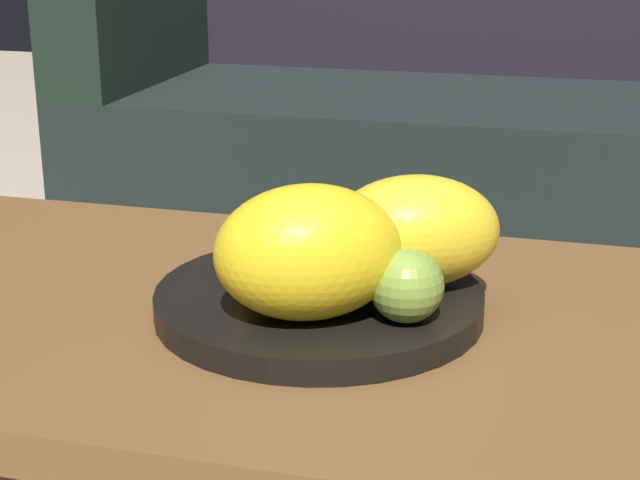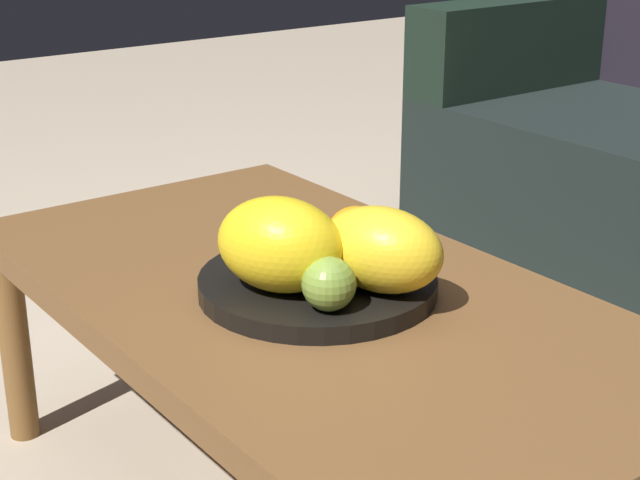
{
  "view_description": "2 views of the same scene",
  "coord_description": "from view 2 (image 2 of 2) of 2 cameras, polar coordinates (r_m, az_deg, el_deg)",
  "views": [
    {
      "loc": [
        0.26,
        -0.89,
        0.77
      ],
      "look_at": [
        0.01,
        0.0,
        0.46
      ],
      "focal_mm": 56.77,
      "sensor_mm": 36.0,
      "label": 1
    },
    {
      "loc": [
        1.01,
        -0.73,
        0.92
      ],
      "look_at": [
        0.01,
        0.0,
        0.46
      ],
      "focal_mm": 55.95,
      "sensor_mm": 36.0,
      "label": 2
    }
  ],
  "objects": [
    {
      "name": "orange_left",
      "position": [
        1.36,
        2.05,
        0.25
      ],
      "size": [
        0.08,
        0.08,
        0.08
      ],
      "primitive_type": "sphere",
      "color": "orange",
      "rests_on": "fruit_bowl"
    },
    {
      "name": "banana_bunch",
      "position": [
        1.34,
        1.84,
        -0.75
      ],
      "size": [
        0.18,
        0.15,
        0.06
      ],
      "color": "gold",
      "rests_on": "fruit_bowl"
    },
    {
      "name": "coffee_table",
      "position": [
        1.37,
        -0.5,
        -4.48
      ],
      "size": [
        1.09,
        0.58,
        0.38
      ],
      "color": "brown",
      "rests_on": "ground_plane"
    },
    {
      "name": "orange_front",
      "position": [
        1.38,
        -1.12,
        0.37
      ],
      "size": [
        0.08,
        0.08,
        0.08
      ],
      "primitive_type": "sphere",
      "color": "orange",
      "rests_on": "fruit_bowl"
    },
    {
      "name": "fruit_bowl",
      "position": [
        1.34,
        0.0,
        -2.5
      ],
      "size": [
        0.32,
        0.32,
        0.03
      ],
      "primitive_type": "cylinder",
      "color": "black",
      "rests_on": "coffee_table"
    },
    {
      "name": "melon_smaller_beside",
      "position": [
        1.27,
        -2.3,
        -0.25
      ],
      "size": [
        0.21,
        0.19,
        0.12
      ],
      "primitive_type": "ellipsoid",
      "rotation": [
        0.0,
        0.0,
        0.47
      ],
      "color": "yellow",
      "rests_on": "fruit_bowl"
    },
    {
      "name": "melon_large_front",
      "position": [
        1.27,
        3.54,
        -0.54
      ],
      "size": [
        0.2,
        0.17,
        0.11
      ],
      "primitive_type": "ellipsoid",
      "rotation": [
        0.0,
        0.0,
        0.38
      ],
      "color": "yellow",
      "rests_on": "fruit_bowl"
    },
    {
      "name": "apple_left",
      "position": [
        1.22,
        0.51,
        -2.53
      ],
      "size": [
        0.07,
        0.07,
        0.07
      ],
      "primitive_type": "sphere",
      "color": "olive",
      "rests_on": "fruit_bowl"
    }
  ]
}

